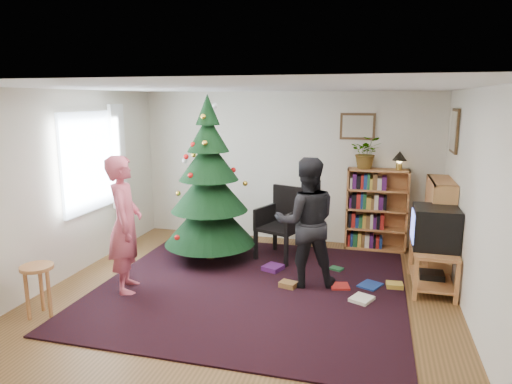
% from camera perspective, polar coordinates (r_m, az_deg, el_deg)
% --- Properties ---
extents(floor, '(5.00, 5.00, 0.00)m').
position_cam_1_polar(floor, '(5.70, -1.40, -13.05)').
color(floor, brown).
rests_on(floor, ground).
extents(ceiling, '(5.00, 5.00, 0.00)m').
position_cam_1_polar(ceiling, '(5.19, -1.54, 12.93)').
color(ceiling, white).
rests_on(ceiling, wall_back).
extents(wall_back, '(5.00, 0.02, 2.50)m').
position_cam_1_polar(wall_back, '(7.70, 3.78, 3.12)').
color(wall_back, silver).
rests_on(wall_back, floor).
extents(wall_front, '(5.00, 0.02, 2.50)m').
position_cam_1_polar(wall_front, '(3.09, -14.83, -10.18)').
color(wall_front, silver).
rests_on(wall_front, floor).
extents(wall_left, '(0.02, 5.00, 2.50)m').
position_cam_1_polar(wall_left, '(6.46, -23.27, 0.57)').
color(wall_left, silver).
rests_on(wall_left, floor).
extents(wall_right, '(0.02, 5.00, 2.50)m').
position_cam_1_polar(wall_right, '(5.21, 26.00, -2.11)').
color(wall_right, silver).
rests_on(wall_right, floor).
extents(rug, '(3.80, 3.60, 0.02)m').
position_cam_1_polar(rug, '(5.96, -0.58, -11.81)').
color(rug, black).
rests_on(rug, floor).
extents(window_pane, '(0.04, 1.20, 1.40)m').
position_cam_1_polar(window_pane, '(6.88, -20.18, 3.53)').
color(window_pane, silver).
rests_on(window_pane, wall_left).
extents(curtain, '(0.06, 0.35, 1.60)m').
position_cam_1_polar(curtain, '(7.44, -16.85, 4.29)').
color(curtain, white).
rests_on(curtain, wall_left).
extents(picture_back, '(0.55, 0.03, 0.42)m').
position_cam_1_polar(picture_back, '(7.47, 12.58, 8.01)').
color(picture_back, '#4C3319').
rests_on(picture_back, wall_back).
extents(picture_right, '(0.03, 0.50, 0.60)m').
position_cam_1_polar(picture_right, '(6.82, 23.58, 7.02)').
color(picture_right, '#4C3319').
rests_on(picture_right, wall_right).
extents(christmas_tree, '(1.35, 1.35, 2.45)m').
position_cam_1_polar(christmas_tree, '(6.72, -5.86, -0.15)').
color(christmas_tree, '#3F2816').
rests_on(christmas_tree, rug).
extents(bookshelf_back, '(0.95, 0.30, 1.30)m').
position_cam_1_polar(bookshelf_back, '(7.51, 14.84, -2.01)').
color(bookshelf_back, '#C28245').
rests_on(bookshelf_back, floor).
extents(bookshelf_right, '(0.30, 0.95, 1.30)m').
position_cam_1_polar(bookshelf_right, '(6.81, 21.82, -3.84)').
color(bookshelf_right, '#C28245').
rests_on(bookshelf_right, floor).
extents(tv_stand, '(0.52, 0.94, 0.55)m').
position_cam_1_polar(tv_stand, '(6.26, 21.19, -8.35)').
color(tv_stand, '#C28245').
rests_on(tv_stand, floor).
extents(crt_tv, '(0.54, 0.59, 0.51)m').
position_cam_1_polar(crt_tv, '(6.12, 21.49, -4.13)').
color(crt_tv, black).
rests_on(crt_tv, tv_stand).
extents(armchair, '(0.76, 0.77, 1.08)m').
position_cam_1_polar(armchair, '(6.93, 3.28, -3.44)').
color(armchair, black).
rests_on(armchair, rug).
extents(stool, '(0.35, 0.35, 0.59)m').
position_cam_1_polar(stool, '(5.63, -25.63, -9.56)').
color(stool, '#C28245').
rests_on(stool, floor).
extents(person_standing, '(0.62, 0.74, 1.72)m').
position_cam_1_polar(person_standing, '(5.85, -16.06, -3.94)').
color(person_standing, '#CD5266').
rests_on(person_standing, rug).
extents(person_by_chair, '(0.96, 0.83, 1.67)m').
position_cam_1_polar(person_by_chair, '(5.84, 6.28, -3.79)').
color(person_by_chair, black).
rests_on(person_by_chair, rug).
extents(potted_plant, '(0.47, 0.41, 0.51)m').
position_cam_1_polar(potted_plant, '(7.36, 13.64, 4.83)').
color(potted_plant, gray).
rests_on(potted_plant, bookshelf_back).
extents(table_lamp, '(0.22, 0.22, 0.29)m').
position_cam_1_polar(table_lamp, '(7.38, 17.51, 4.18)').
color(table_lamp, '#A57F33').
rests_on(table_lamp, bookshelf_back).
extents(floor_clutter, '(1.83, 1.14, 0.08)m').
position_cam_1_polar(floor_clutter, '(6.14, 10.04, -11.00)').
color(floor_clutter, '#A51E19').
rests_on(floor_clutter, rug).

